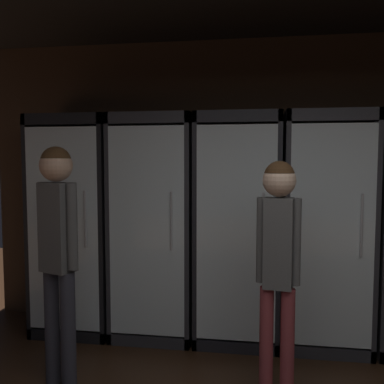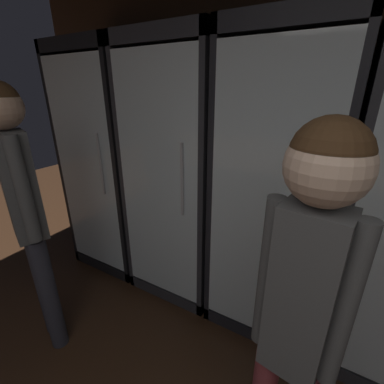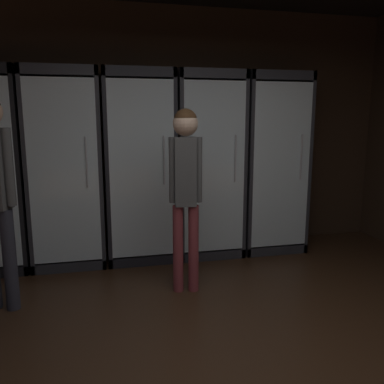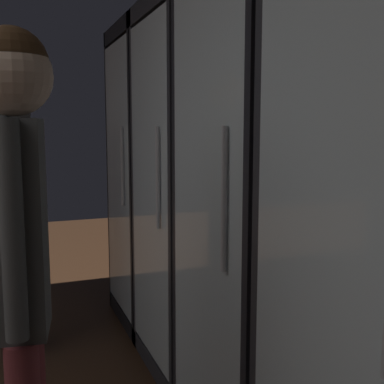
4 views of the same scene
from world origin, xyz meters
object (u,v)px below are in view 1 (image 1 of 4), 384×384
at_px(cooler_left, 156,228).
at_px(shopper_near, 58,236).
at_px(cooler_far_left, 79,226).
at_px(cooler_center, 238,230).
at_px(shopper_far, 278,249).
at_px(cooler_right, 324,232).

relative_size(cooler_left, shopper_near, 1.18).
height_order(cooler_far_left, cooler_left, same).
height_order(cooler_center, shopper_near, cooler_center).
distance_m(cooler_left, shopper_far, 1.49).
bearing_deg(shopper_far, cooler_far_left, 150.67).
bearing_deg(cooler_left, cooler_right, 0.05).
xyz_separation_m(cooler_center, shopper_near, (-1.24, -1.03, 0.09)).
bearing_deg(shopper_near, shopper_far, -0.13).
relative_size(cooler_right, shopper_far, 1.25).
xyz_separation_m(cooler_center, cooler_right, (0.77, 0.00, -0.00)).
xyz_separation_m(cooler_right, shopper_far, (-0.46, -1.03, 0.05)).
bearing_deg(shopper_near, cooler_center, 39.78).
height_order(cooler_far_left, shopper_far, cooler_far_left).
xyz_separation_m(cooler_far_left, shopper_far, (1.84, -1.03, 0.06)).
xyz_separation_m(cooler_far_left, cooler_center, (1.53, -0.00, 0.00)).
height_order(cooler_left, cooler_center, same).
height_order(cooler_left, shopper_near, cooler_left).
bearing_deg(cooler_far_left, shopper_near, -73.98).
relative_size(cooler_far_left, cooler_left, 1.00).
xyz_separation_m(cooler_left, shopper_far, (1.07, -1.03, 0.06)).
bearing_deg(cooler_left, cooler_center, -0.09).
bearing_deg(shopper_far, cooler_left, 136.04).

